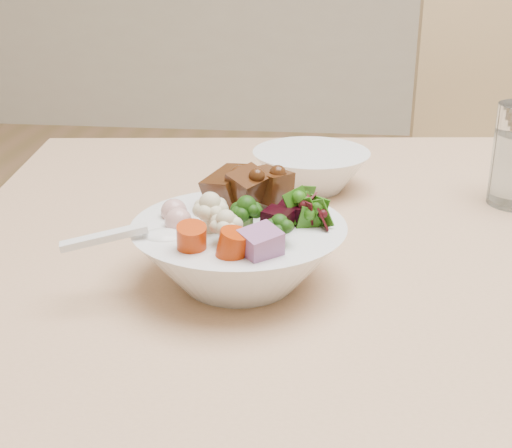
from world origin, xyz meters
name	(u,v)px	position (x,y,z in m)	size (l,w,h in m)	color
food_bowl	(241,249)	(-0.48, -0.23, 0.73)	(0.21, 0.21, 0.11)	white
soup_spoon	(148,237)	(-0.56, -0.28, 0.76)	(0.11, 0.06, 0.02)	white
side_bowl	(311,170)	(-0.43, 0.05, 0.72)	(0.16, 0.16, 0.05)	white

